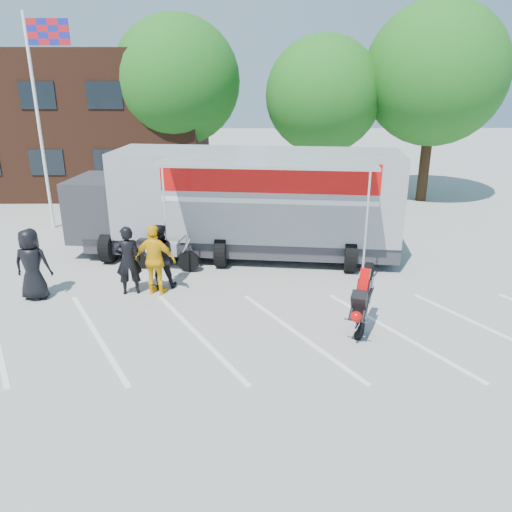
{
  "coord_description": "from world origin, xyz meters",
  "views": [
    {
      "loc": [
        1.45,
        -9.61,
        5.85
      ],
      "look_at": [
        1.64,
        2.91,
        1.3
      ],
      "focal_mm": 35.0,
      "sensor_mm": 36.0,
      "label": 1
    }
  ],
  "objects_px": {
    "transporter_truck": "(242,255)",
    "spectator_hivis": "(155,260)",
    "spectator_leather_b": "(128,260)",
    "tree_right": "(435,74)",
    "spectator_leather_a": "(32,264)",
    "stunt_bike_rider": "(364,326)",
    "tree_mid": "(323,95)",
    "tree_left": "(177,81)",
    "flagpole": "(42,98)",
    "parked_motorcycle": "(166,270)",
    "spectator_leather_c": "(159,256)"
  },
  "relations": [
    {
      "from": "flagpole",
      "to": "tree_left",
      "type": "bearing_deg",
      "value": 54.72
    },
    {
      "from": "tree_right",
      "to": "spectator_leather_c",
      "type": "relative_size",
      "value": 4.82
    },
    {
      "from": "flagpole",
      "to": "parked_motorcycle",
      "type": "height_order",
      "value": "flagpole"
    },
    {
      "from": "spectator_leather_a",
      "to": "tree_left",
      "type": "bearing_deg",
      "value": -98.96
    },
    {
      "from": "spectator_leather_a",
      "to": "spectator_hivis",
      "type": "height_order",
      "value": "spectator_hivis"
    },
    {
      "from": "tree_right",
      "to": "spectator_hivis",
      "type": "xyz_separation_m",
      "value": [
        -11.16,
        -11.07,
        -4.87
      ]
    },
    {
      "from": "spectator_leather_b",
      "to": "spectator_leather_c",
      "type": "xyz_separation_m",
      "value": [
        0.79,
        0.46,
        -0.05
      ]
    },
    {
      "from": "transporter_truck",
      "to": "spectator_leather_b",
      "type": "distance_m",
      "value": 4.51
    },
    {
      "from": "transporter_truck",
      "to": "stunt_bike_rider",
      "type": "height_order",
      "value": "transporter_truck"
    },
    {
      "from": "flagpole",
      "to": "parked_motorcycle",
      "type": "xyz_separation_m",
      "value": [
        5.03,
        -4.76,
        -5.05
      ]
    },
    {
      "from": "transporter_truck",
      "to": "spectator_leather_a",
      "type": "bearing_deg",
      "value": -142.09
    },
    {
      "from": "flagpole",
      "to": "spectator_leather_a",
      "type": "height_order",
      "value": "flagpole"
    },
    {
      "from": "parked_motorcycle",
      "to": "stunt_bike_rider",
      "type": "xyz_separation_m",
      "value": [
        5.51,
        -3.89,
        0.0
      ]
    },
    {
      "from": "tree_left",
      "to": "tree_right",
      "type": "distance_m",
      "value": 12.1
    },
    {
      "from": "tree_left",
      "to": "tree_mid",
      "type": "distance_m",
      "value": 7.1
    },
    {
      "from": "parked_motorcycle",
      "to": "spectator_leather_a",
      "type": "xyz_separation_m",
      "value": [
        -3.24,
        -2.08,
        1.0
      ]
    },
    {
      "from": "tree_right",
      "to": "parked_motorcycle",
      "type": "relative_size",
      "value": 3.96
    },
    {
      "from": "tree_mid",
      "to": "transporter_truck",
      "type": "relative_size",
      "value": 0.68
    },
    {
      "from": "spectator_hivis",
      "to": "tree_left",
      "type": "bearing_deg",
      "value": -74.0
    },
    {
      "from": "tree_left",
      "to": "spectator_hivis",
      "type": "relative_size",
      "value": 4.29
    },
    {
      "from": "flagpole",
      "to": "parked_motorcycle",
      "type": "bearing_deg",
      "value": -43.42
    },
    {
      "from": "tree_mid",
      "to": "spectator_leather_a",
      "type": "bearing_deg",
      "value": -128.63
    },
    {
      "from": "flagpole",
      "to": "stunt_bike_rider",
      "type": "xyz_separation_m",
      "value": [
        10.53,
        -8.65,
        -5.05
      ]
    },
    {
      "from": "spectator_leather_c",
      "to": "tree_right",
      "type": "bearing_deg",
      "value": -146.04
    },
    {
      "from": "transporter_truck",
      "to": "stunt_bike_rider",
      "type": "bearing_deg",
      "value": -52.36
    },
    {
      "from": "stunt_bike_rider",
      "to": "spectator_leather_b",
      "type": "height_order",
      "value": "spectator_leather_b"
    },
    {
      "from": "spectator_leather_b",
      "to": "spectator_hivis",
      "type": "height_order",
      "value": "spectator_hivis"
    },
    {
      "from": "tree_right",
      "to": "spectator_leather_b",
      "type": "bearing_deg",
      "value": -137.18
    },
    {
      "from": "stunt_bike_rider",
      "to": "spectator_leather_b",
      "type": "distance_m",
      "value": 6.63
    },
    {
      "from": "spectator_leather_a",
      "to": "spectator_leather_b",
      "type": "bearing_deg",
      "value": -171.53
    },
    {
      "from": "tree_mid",
      "to": "spectator_leather_b",
      "type": "relative_size",
      "value": 3.87
    },
    {
      "from": "transporter_truck",
      "to": "spectator_leather_c",
      "type": "relative_size",
      "value": 5.94
    },
    {
      "from": "tree_left",
      "to": "spectator_leather_b",
      "type": "xyz_separation_m",
      "value": [
        0.08,
        -12.54,
        -4.57
      ]
    },
    {
      "from": "tree_mid",
      "to": "tree_left",
      "type": "bearing_deg",
      "value": 171.87
    },
    {
      "from": "flagpole",
      "to": "stunt_bike_rider",
      "type": "height_order",
      "value": "flagpole"
    },
    {
      "from": "parked_motorcycle",
      "to": "spectator_leather_c",
      "type": "xyz_separation_m",
      "value": [
        0.09,
        -1.33,
        0.95
      ]
    },
    {
      "from": "tree_right",
      "to": "spectator_leather_a",
      "type": "height_order",
      "value": "tree_right"
    },
    {
      "from": "parked_motorcycle",
      "to": "spectator_leather_a",
      "type": "bearing_deg",
      "value": 134.37
    },
    {
      "from": "flagpole",
      "to": "spectator_hivis",
      "type": "distance_m",
      "value": 9.24
    },
    {
      "from": "tree_right",
      "to": "spectator_leather_a",
      "type": "distance_m",
      "value": 19.01
    },
    {
      "from": "flagpole",
      "to": "parked_motorcycle",
      "type": "distance_m",
      "value": 8.57
    },
    {
      "from": "tree_left",
      "to": "spectator_leather_b",
      "type": "bearing_deg",
      "value": -89.63
    },
    {
      "from": "tree_mid",
      "to": "stunt_bike_rider",
      "type": "height_order",
      "value": "tree_mid"
    },
    {
      "from": "transporter_truck",
      "to": "spectator_hivis",
      "type": "height_order",
      "value": "spectator_hivis"
    },
    {
      "from": "tree_mid",
      "to": "spectator_leather_c",
      "type": "xyz_separation_m",
      "value": [
        -6.13,
        -11.08,
        -4.0
      ]
    },
    {
      "from": "stunt_bike_rider",
      "to": "parked_motorcycle",
      "type": "bearing_deg",
      "value": 168.56
    },
    {
      "from": "spectator_leather_a",
      "to": "spectator_leather_b",
      "type": "xyz_separation_m",
      "value": [
        2.54,
        0.29,
        -0.01
      ]
    },
    {
      "from": "flagpole",
      "to": "tree_right",
      "type": "xyz_separation_m",
      "value": [
        16.24,
        4.5,
        0.82
      ]
    },
    {
      "from": "tree_left",
      "to": "spectator_leather_b",
      "type": "relative_size",
      "value": 4.36
    },
    {
      "from": "parked_motorcycle",
      "to": "spectator_leather_b",
      "type": "height_order",
      "value": "spectator_leather_b"
    }
  ]
}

